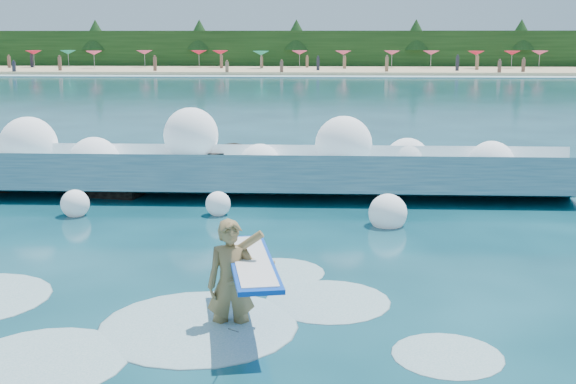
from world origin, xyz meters
name	(u,v)px	position (x,y,z in m)	size (l,w,h in m)	color
ground	(188,290)	(0.00, 0.00, 0.00)	(200.00, 200.00, 0.00)	#072F39
beach	(307,70)	(0.00, 78.00, 0.20)	(140.00, 20.00, 0.40)	tan
wet_band	(304,76)	(0.00, 67.00, 0.04)	(140.00, 5.00, 0.08)	silver
treeline	(308,50)	(0.00, 88.00, 2.50)	(140.00, 4.00, 5.00)	black
breaking_wave	(215,172)	(-0.68, 7.49, 0.55)	(18.12, 2.82, 1.56)	teal
rock_cluster	(109,174)	(-3.63, 7.97, 0.38)	(8.05, 3.04, 1.21)	black
surfer_with_board	(236,280)	(0.95, -1.42, 0.68)	(1.17, 3.00, 1.85)	olive
wave_spray	(215,153)	(-0.64, 7.39, 1.05)	(15.11, 4.69, 2.33)	white
surf_foam	(154,317)	(-0.28, -1.15, 0.00)	(8.95, 5.54, 0.14)	silver
beach_umbrellas	(305,53)	(-0.26, 80.34, 2.25)	(111.91, 6.51, 0.50)	red
beachgoers	(293,64)	(-1.47, 73.78, 1.09)	(103.17, 12.56, 1.93)	#3F332D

